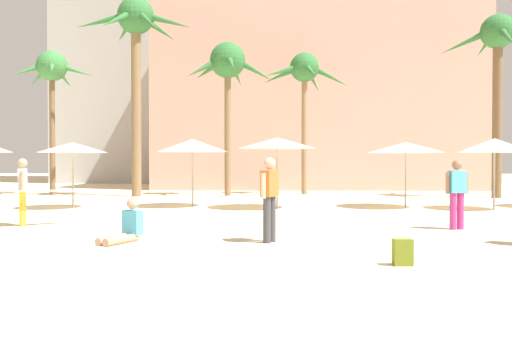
% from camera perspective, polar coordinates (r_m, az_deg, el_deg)
% --- Properties ---
extents(ground, '(120.00, 120.00, 0.00)m').
position_cam_1_polar(ground, '(6.72, -4.72, -13.21)').
color(ground, beige).
extents(hotel_pink, '(18.78, 8.95, 12.02)m').
position_cam_1_polar(hotel_pink, '(33.81, 6.28, 8.48)').
color(hotel_pink, '#DB9989').
rests_on(hotel_pink, ground).
extents(palm_tree_far_left, '(3.70, 3.71, 6.91)m').
position_cam_1_polar(palm_tree_far_left, '(27.58, -21.11, 9.70)').
color(palm_tree_far_left, brown).
rests_on(palm_tree_far_left, ground).
extents(palm_tree_left, '(4.16, 4.39, 7.21)m').
position_cam_1_polar(palm_tree_left, '(25.35, -3.09, 10.93)').
color(palm_tree_left, brown).
rests_on(palm_tree_left, ground).
extents(palm_tree_center, '(4.42, 4.38, 6.91)m').
position_cam_1_polar(palm_tree_center, '(26.28, 5.20, 10.06)').
color(palm_tree_center, '#896B4C').
rests_on(palm_tree_center, ground).
extents(palm_tree_right, '(5.03, 4.97, 8.10)m').
position_cam_1_polar(palm_tree_right, '(26.18, 24.54, 11.55)').
color(palm_tree_right, brown).
rests_on(palm_tree_right, ground).
extents(palm_tree_far_right, '(5.44, 4.94, 9.15)m').
position_cam_1_polar(palm_tree_far_right, '(25.70, -12.77, 13.97)').
color(palm_tree_far_right, brown).
rests_on(palm_tree_far_right, ground).
extents(cafe_umbrella_1, '(2.72, 2.72, 2.45)m').
position_cam_1_polar(cafe_umbrella_1, '(18.28, 2.28, 2.97)').
color(cafe_umbrella_1, gray).
rests_on(cafe_umbrella_1, ground).
extents(cafe_umbrella_2, '(2.67, 2.67, 2.30)m').
position_cam_1_polar(cafe_umbrella_2, '(19.33, 15.80, 2.39)').
color(cafe_umbrella_2, gray).
rests_on(cafe_umbrella_2, ground).
extents(cafe_umbrella_4, '(2.34, 2.34, 2.28)m').
position_cam_1_polar(cafe_umbrella_4, '(19.37, -19.12, 2.34)').
color(cafe_umbrella_4, gray).
rests_on(cafe_umbrella_4, ground).
extents(cafe_umbrella_5, '(2.50, 2.50, 2.43)m').
position_cam_1_polar(cafe_umbrella_5, '(19.08, -6.84, 2.69)').
color(cafe_umbrella_5, gray).
rests_on(cafe_umbrella_5, ground).
extents(cafe_umbrella_6, '(2.36, 2.36, 2.41)m').
position_cam_1_polar(cafe_umbrella_6, '(19.59, 24.27, 2.47)').
color(cafe_umbrella_6, gray).
rests_on(cafe_umbrella_6, ground).
extents(beach_towel, '(1.82, 1.45, 0.01)m').
position_cam_1_polar(beach_towel, '(8.54, 22.88, -10.15)').
color(beach_towel, white).
rests_on(beach_towel, ground).
extents(backpack, '(0.31, 0.26, 0.42)m').
position_cam_1_polar(backpack, '(8.77, 15.48, -8.51)').
color(backpack, '#626F1C').
rests_on(backpack, ground).
extents(person_near_right, '(2.79, 1.87, 1.71)m').
position_cam_1_polar(person_near_right, '(14.59, -24.02, -1.90)').
color(person_near_right, gold).
rests_on(person_near_right, ground).
extents(person_far_left, '(0.61, 0.32, 1.68)m').
position_cam_1_polar(person_far_left, '(13.61, 20.80, -2.10)').
color(person_far_left, '#B7337F').
rests_on(person_far_left, ground).
extents(person_mid_right, '(0.78, 1.06, 0.89)m').
position_cam_1_polar(person_mid_right, '(11.19, -13.78, -5.93)').
color(person_mid_right, tan).
rests_on(person_mid_right, ground).
extents(person_near_left, '(0.38, 0.58, 1.72)m').
position_cam_1_polar(person_near_left, '(10.72, 1.46, -2.73)').
color(person_near_left, '#3D3D42').
rests_on(person_near_left, ground).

